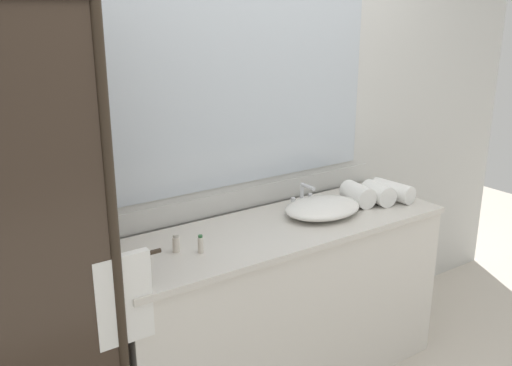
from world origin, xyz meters
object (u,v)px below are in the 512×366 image
Objects in this scene: amenity_bottle_conditioner at (176,244)px; rolled_towel_middle at (378,193)px; rolled_towel_near_edge at (392,191)px; sink_basin at (323,208)px; amenity_bottle_lotion at (201,244)px; faucet at (303,199)px; soap_dish at (137,254)px; rolled_towel_far_edge at (358,194)px.

rolled_towel_middle is at bearing -2.15° from amenity_bottle_conditioner.
amenity_bottle_conditioner is 0.34× the size of rolled_towel_near_edge.
sink_basin is 0.76m from amenity_bottle_lotion.
faucet is 0.53m from rolled_towel_near_edge.
soap_dish is 0.17m from amenity_bottle_conditioner.
rolled_towel_far_edge reaches higher than amenity_bottle_lotion.
faucet reaches higher than amenity_bottle_lotion.
rolled_towel_middle is at bearing -3.68° from soap_dish.
amenity_bottle_conditioner is at bearing 140.58° from amenity_bottle_lotion.
sink_basin is 2.31× the size of rolled_towel_middle.
soap_dish is at bearing 176.64° from sink_basin.
rolled_towel_far_edge reaches higher than rolled_towel_near_edge.
faucet is 0.87× the size of rolled_towel_far_edge.
amenity_bottle_conditioner is 0.44× the size of rolled_towel_middle.
faucet reaches higher than sink_basin.
rolled_towel_near_edge is 0.11m from rolled_towel_middle.
amenity_bottle_lotion is 1.14m from rolled_towel_middle.
faucet is 1.02m from soap_dish.
rolled_towel_near_edge is (1.50, -0.09, 0.04)m from soap_dish.
faucet is 0.91× the size of rolled_towel_middle.
rolled_towel_far_edge is (0.27, 0.02, 0.02)m from sink_basin.
rolled_towel_near_edge reaches higher than amenity_bottle_conditioner.
amenity_bottle_conditioner is at bearing 178.91° from sink_basin.
amenity_bottle_lotion is 1.25m from rolled_towel_near_edge.
rolled_towel_near_edge is 1.30× the size of rolled_towel_middle.
sink_basin is 0.27m from rolled_towel_far_edge.
soap_dish is 0.54× the size of rolled_towel_middle.
amenity_bottle_conditioner is (0.17, -0.04, 0.02)m from soap_dish.
rolled_towel_near_edge is (0.49, -0.03, 0.01)m from sink_basin.
rolled_towel_near_edge is at bearing -3.60° from soap_dish.
soap_dish is 1.22× the size of amenity_bottle_conditioner.
rolled_towel_middle is at bearing -23.43° from rolled_towel_far_edge.
amenity_bottle_lotion is 0.43× the size of rolled_towel_far_edge.
amenity_bottle_conditioner reaches higher than soap_dish.
faucet is at bearing 157.62° from rolled_towel_near_edge.
rolled_towel_middle reaches higher than rolled_towel_near_edge.
rolled_towel_middle is (1.14, 0.02, 0.02)m from amenity_bottle_lotion.
amenity_bottle_lotion is at bearing -163.85° from faucet.
sink_basin is 0.17m from faucet.
rolled_towel_far_edge is (0.27, -0.15, 0.02)m from faucet.
amenity_bottle_conditioner is 0.42× the size of rolled_towel_far_edge.
faucet is 2.07× the size of amenity_bottle_conditioner.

